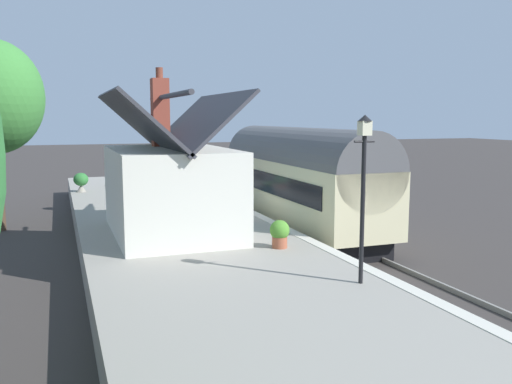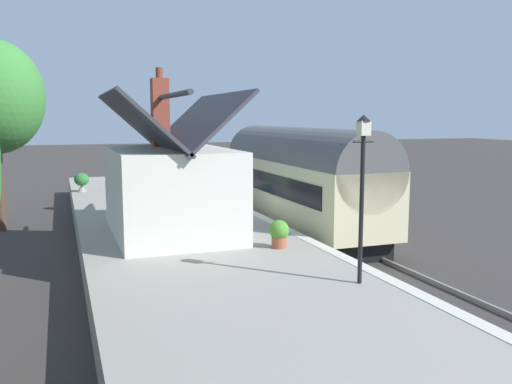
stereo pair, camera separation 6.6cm
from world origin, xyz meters
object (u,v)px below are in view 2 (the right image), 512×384
object	(u,v)px
planter_corner_building	(118,181)
bench_platform_end	(149,181)
bench_near_building	(159,189)
planter_by_door	(82,181)
planter_edge_near	(195,191)
station_building	(170,186)
train	(300,179)
lamp_post_platform	(363,167)
planter_bench_right	(279,233)
bench_mid_platform	(145,177)
bench_by_lamp	(169,195)
planter_bench_left	(162,186)

from	to	relation	value
planter_corner_building	bench_platform_end	bearing A→B (deg)	-146.57
bench_near_building	planter_by_door	distance (m)	4.90
planter_corner_building	planter_edge_near	distance (m)	6.10
station_building	planter_corner_building	distance (m)	12.81
planter_corner_building	bench_near_building	bearing A→B (deg)	-165.75
station_building	train	bearing A→B (deg)	-64.86
station_building	bench_platform_end	distance (m)	10.80
lamp_post_platform	planter_bench_right	bearing A→B (deg)	6.63
bench_mid_platform	planter_by_door	xyz separation A→B (m)	(-1.71, 3.38, 0.06)
lamp_post_platform	bench_mid_platform	bearing A→B (deg)	5.53
station_building	lamp_post_platform	world-z (taller)	station_building
bench_by_lamp	station_building	bearing A→B (deg)	169.85
bench_by_lamp	planter_edge_near	xyz separation A→B (m)	(2.06, -1.65, -0.18)
bench_platform_end	bench_by_lamp	bearing A→B (deg)	-179.69
train	station_building	size ratio (longest dim) A/B	1.78
train	planter_by_door	distance (m)	11.75
planter_by_door	planter_bench_left	world-z (taller)	planter_by_door
planter_bench_right	planter_bench_left	distance (m)	11.96
bench_mid_platform	planter_corner_building	bearing A→B (deg)	94.56
train	planter_corner_building	xyz separation A→B (m)	(10.02, 6.23, -0.91)
bench_by_lamp	lamp_post_platform	distance (m)	12.57
station_building	bench_near_building	world-z (taller)	station_building
planter_corner_building	planter_bench_right	bearing A→B (deg)	-169.53
planter_by_door	planter_edge_near	distance (m)	6.18
planter_edge_near	lamp_post_platform	bearing A→B (deg)	-178.64
planter_edge_near	train	bearing A→B (deg)	-145.79
train	planter_bench_left	distance (m)	7.63
bench_near_building	planter_bench_left	size ratio (longest dim) A/B	1.69
bench_mid_platform	planter_bench_right	xyz separation A→B (m)	(-15.96, -1.47, -0.04)
planter_by_door	planter_corner_building	distance (m)	2.51
planter_bench_left	planter_corner_building	bearing A→B (deg)	23.10
planter_bench_right	planter_by_door	bearing A→B (deg)	18.82
train	bench_near_building	bearing A→B (deg)	45.80
planter_bench_left	bench_by_lamp	bearing A→B (deg)	174.80
bench_near_building	planter_bench_right	size ratio (longest dim) A/B	1.70
bench_near_building	planter_by_door	bearing A→B (deg)	41.73
planter_corner_building	lamp_post_platform	xyz separation A→B (m)	(-19.57, -3.36, 2.32)
bench_near_building	bench_platform_end	bearing A→B (deg)	-0.20
station_building	bench_mid_platform	bearing A→B (deg)	-4.65
planter_bench_right	planter_bench_left	size ratio (longest dim) A/B	0.99
bench_platform_end	bench_mid_platform	bearing A→B (deg)	-2.86
station_building	planter_corner_building	size ratio (longest dim) A/B	5.74
bench_platform_end	planter_corner_building	world-z (taller)	bench_platform_end
station_building	bench_near_building	size ratio (longest dim) A/B	4.41
planter_bench_left	planter_by_door	bearing A→B (deg)	56.94
planter_bench_right	planter_by_door	size ratio (longest dim) A/B	0.86
planter_bench_right	planter_edge_near	bearing A→B (deg)	-0.52
bench_mid_platform	train	bearing A→B (deg)	-154.75
bench_platform_end	bench_by_lamp	distance (m)	5.31
bench_near_building	planter_bench_left	distance (m)	1.35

